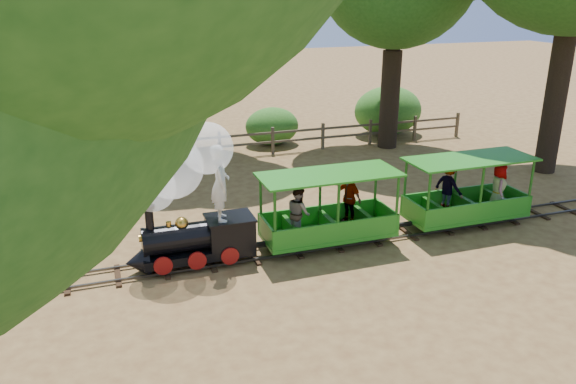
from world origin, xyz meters
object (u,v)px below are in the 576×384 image
object	(u,v)px
carriage_rear	(466,194)
fence	(247,141)
locomotive	(185,188)
carriage_front	(326,214)

from	to	relation	value
carriage_rear	fence	xyz separation A→B (m)	(-3.71, 7.94, -0.23)
fence	locomotive	bearing A→B (deg)	-113.55
carriage_front	carriage_rear	xyz separation A→B (m)	(3.91, 0.02, 0.02)
locomotive	fence	world-z (taller)	locomotive
locomotive	carriage_front	world-z (taller)	locomotive
locomotive	carriage_front	distance (m)	3.42
carriage_front	fence	size ratio (longest dim) A/B	0.18
carriage_rear	carriage_front	bearing A→B (deg)	-179.76
carriage_front	fence	xyz separation A→B (m)	(0.20, 7.96, -0.21)
locomotive	carriage_rear	bearing A→B (deg)	-0.03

